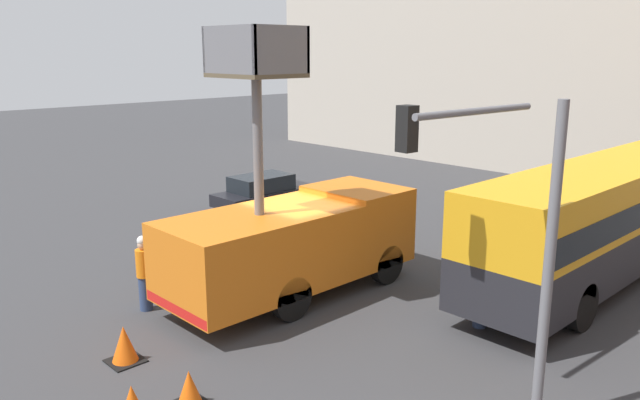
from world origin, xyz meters
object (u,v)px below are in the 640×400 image
(road_worker_directing, at_px, (481,292))
(city_bus, at_px, (608,212))
(road_worker_near_truck, at_px, (144,273))
(traffic_light_pole, at_px, (490,199))
(parked_car_curbside, at_px, (264,191))
(traffic_cone_near_truck, at_px, (124,345))
(utility_truck, at_px, (293,238))
(traffic_cone_far_side, at_px, (189,389))

(road_worker_directing, bearing_deg, city_bus, -33.09)
(road_worker_near_truck, distance_m, road_worker_directing, 8.12)
(traffic_light_pole, bearing_deg, parked_car_curbside, 156.12)
(city_bus, xyz_separation_m, road_worker_near_truck, (-6.94, -10.46, -0.97))
(city_bus, bearing_deg, traffic_cone_near_truck, 166.19)
(road_worker_directing, height_order, parked_car_curbside, road_worker_directing)
(utility_truck, height_order, traffic_cone_far_side, utility_truck)
(utility_truck, distance_m, traffic_light_pole, 6.57)
(city_bus, relative_size, road_worker_directing, 7.05)
(city_bus, xyz_separation_m, traffic_light_pole, (0.99, -8.00, 1.85))
(city_bus, xyz_separation_m, traffic_cone_far_side, (-2.51, -12.01, -1.63))
(traffic_cone_far_side, bearing_deg, utility_truck, 118.30)
(city_bus, bearing_deg, parked_car_curbside, 105.94)
(parked_car_curbside, bearing_deg, road_worker_near_truck, -55.17)
(city_bus, relative_size, traffic_cone_near_truck, 15.55)
(road_worker_directing, bearing_deg, utility_truck, 85.87)
(city_bus, xyz_separation_m, parked_car_curbside, (-12.94, -1.83, -1.24))
(road_worker_near_truck, relative_size, road_worker_directing, 1.10)
(road_worker_directing, relative_size, traffic_cone_far_side, 2.63)
(traffic_light_pole, relative_size, parked_car_curbside, 1.28)
(city_bus, distance_m, road_worker_directing, 5.47)
(road_worker_near_truck, distance_m, parked_car_curbside, 10.51)
(utility_truck, distance_m, traffic_cone_near_truck, 5.11)
(utility_truck, height_order, road_worker_near_truck, utility_truck)
(city_bus, height_order, traffic_cone_near_truck, city_bus)
(traffic_cone_far_side, bearing_deg, city_bus, 78.22)
(traffic_cone_near_truck, bearing_deg, road_worker_directing, 58.39)
(traffic_light_pole, relative_size, traffic_cone_far_side, 8.40)
(traffic_cone_near_truck, height_order, traffic_cone_far_side, traffic_cone_near_truck)
(road_worker_directing, height_order, traffic_cone_far_side, road_worker_directing)
(utility_truck, bearing_deg, parked_car_curbside, 145.77)
(city_bus, distance_m, traffic_cone_far_side, 12.38)
(utility_truck, relative_size, traffic_light_pole, 1.26)
(traffic_cone_near_truck, distance_m, traffic_cone_far_side, 2.31)
(traffic_cone_near_truck, relative_size, parked_car_curbside, 0.18)
(utility_truck, distance_m, road_worker_directing, 4.89)
(road_worker_near_truck, distance_m, traffic_cone_far_side, 4.74)
(utility_truck, relative_size, traffic_cone_far_side, 10.59)
(utility_truck, xyz_separation_m, traffic_cone_near_truck, (0.31, -4.96, -1.18))
(utility_truck, height_order, parked_car_curbside, utility_truck)
(road_worker_directing, xyz_separation_m, traffic_cone_far_side, (-1.86, -6.69, -0.55))
(utility_truck, relative_size, road_worker_directing, 4.03)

